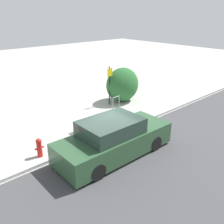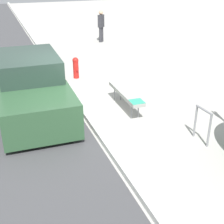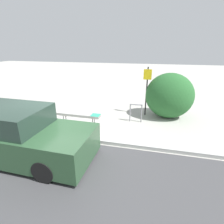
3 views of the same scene
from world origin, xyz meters
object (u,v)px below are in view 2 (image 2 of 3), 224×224
bike_rack (203,122)px  pedestrian (101,25)px  bench (126,93)px  parked_car_near (31,86)px  fire_hydrant (76,67)px

bike_rack → pedestrian: (-10.80, 1.26, 0.37)m
bench → parked_car_near: 2.66m
bench → fire_hydrant: (-3.14, -0.63, -0.06)m
bench → fire_hydrant: bearing=-167.4°
pedestrian → parked_car_near: bearing=15.0°
bench → parked_car_near: bearing=-110.0°
fire_hydrant → pedestrian: 6.07m
bench → parked_car_near: (-0.96, -2.47, 0.22)m
bench → bike_rack: size_ratio=2.31×
fire_hydrant → parked_car_near: (2.18, -1.84, 0.28)m
bike_rack → parked_car_near: bearing=-133.9°
bench → parked_car_near: size_ratio=0.40×
pedestrian → parked_car_near: pedestrian is taller
bike_rack → pedestrian: size_ratio=0.51×
bike_rack → fire_hydrant: 5.66m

